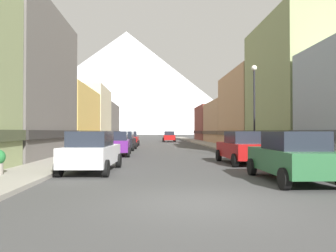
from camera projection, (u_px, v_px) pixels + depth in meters
ground_plane at (198, 203)px, 7.99m from camera, size 400.00×400.00×0.00m
sidewalk_left at (114, 144)px, 42.65m from camera, size 2.50×100.00×0.15m
sidewalk_right at (207, 144)px, 43.25m from camera, size 2.50×100.00×0.15m
storefront_left_2 at (47, 119)px, 32.94m from camera, size 9.32×11.61×6.23m
storefront_left_3 at (80, 117)px, 44.31m from camera, size 7.71×10.00×7.78m
storefront_left_4 at (89, 124)px, 55.29m from camera, size 9.56×12.05×6.47m
storefront_right_1 at (311, 90)px, 25.36m from camera, size 8.07×9.99×10.50m
storefront_right_2 at (269, 111)px, 36.64m from camera, size 9.54×11.96×8.47m
storefront_right_3 at (236, 123)px, 48.90m from camera, size 8.29×12.41×6.25m
storefront_right_4 at (220, 124)px, 61.22m from camera, size 8.68×11.24×6.56m
car_left_0 at (92, 151)px, 14.08m from camera, size 2.23×4.48×1.78m
car_left_1 at (116, 143)px, 23.46m from camera, size 2.23×4.47×1.78m
car_left_2 at (124, 141)px, 30.37m from camera, size 2.17×4.45×1.78m
car_left_3 at (130, 139)px, 37.92m from camera, size 2.08×4.41×1.78m
car_right_0 at (292, 156)px, 11.39m from camera, size 2.09×4.41×1.78m
car_right_1 at (243, 147)px, 17.61m from camera, size 2.22×4.47×1.78m
car_driving_0 at (169, 137)px, 53.65m from camera, size 2.06×4.40×1.78m
parking_meter_near at (318, 150)px, 13.36m from camera, size 0.14×0.10×1.33m
trash_bin_right at (291, 152)px, 17.34m from camera, size 0.59×0.59×0.98m
potted_plant_0 at (313, 154)px, 16.29m from camera, size 0.61×0.61×0.94m
pedestrian_0 at (282, 147)px, 18.28m from camera, size 0.36×0.36×1.56m
streetlamp_right at (254, 97)px, 20.51m from camera, size 0.36×0.36×5.86m
mountain_backdrop at (126, 82)px, 267.24m from camera, size 209.14×209.14×84.96m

